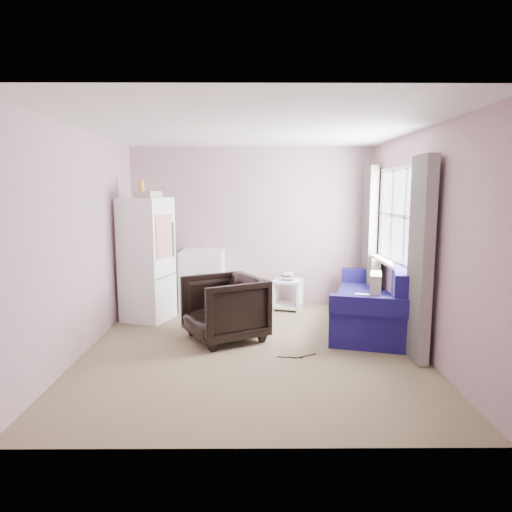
{
  "coord_description": "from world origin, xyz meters",
  "views": [
    {
      "loc": [
        0.02,
        -5.12,
        1.82
      ],
      "look_at": [
        0.05,
        0.6,
        1.0
      ],
      "focal_mm": 32.0,
      "sensor_mm": 36.0,
      "label": 1
    }
  ],
  "objects": [
    {
      "name": "sofa",
      "position": [
        1.64,
        0.77,
        0.33
      ],
      "size": [
        1.41,
        2.17,
        0.9
      ],
      "rotation": [
        0.0,
        0.0,
        -0.27
      ],
      "color": "navy",
      "rests_on": "ground"
    },
    {
      "name": "room",
      "position": [
        0.02,
        0.01,
        1.25
      ],
      "size": [
        3.84,
        4.24,
        2.54
      ],
      "color": "#7F7053",
      "rests_on": "ground"
    },
    {
      "name": "side_table",
      "position": [
        0.55,
        1.77,
        0.27
      ],
      "size": [
        0.52,
        0.52,
        0.57
      ],
      "rotation": [
        0.0,
        0.0,
        -0.27
      ],
      "color": "white",
      "rests_on": "ground"
    },
    {
      "name": "armchair",
      "position": [
        -0.34,
        0.32,
        0.43
      ],
      "size": [
        1.1,
        1.12,
        0.87
      ],
      "primitive_type": "imported",
      "rotation": [
        0.0,
        0.0,
        -1.07
      ],
      "color": "black",
      "rests_on": "ground"
    },
    {
      "name": "washing_machine",
      "position": [
        -0.77,
        1.78,
        0.48
      ],
      "size": [
        0.66,
        0.67,
        0.91
      ],
      "rotation": [
        0.0,
        0.0,
        -0.02
      ],
      "color": "white",
      "rests_on": "ground"
    },
    {
      "name": "window_dressing",
      "position": [
        1.78,
        0.7,
        1.11
      ],
      "size": [
        0.17,
        2.62,
        2.18
      ],
      "color": "white",
      "rests_on": "ground"
    },
    {
      "name": "fridge",
      "position": [
        -1.48,
        1.22,
        0.88
      ],
      "size": [
        0.76,
        0.75,
        1.96
      ],
      "rotation": [
        0.0,
        0.0,
        -0.34
      ],
      "color": "white",
      "rests_on": "ground"
    },
    {
      "name": "floor_cables",
      "position": [
        0.51,
        -0.3,
        0.01
      ],
      "size": [
        0.45,
        0.15,
        0.01
      ],
      "rotation": [
        0.0,
        0.0,
        0.22
      ],
      "color": "black",
      "rests_on": "ground"
    }
  ]
}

